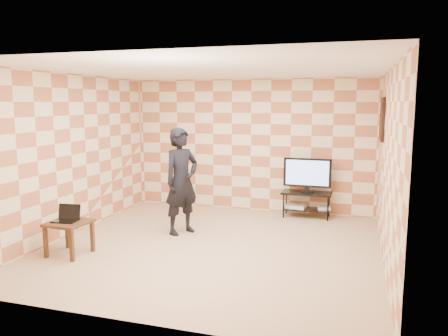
# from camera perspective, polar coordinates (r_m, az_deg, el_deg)

# --- Properties ---
(floor) EXTENTS (5.00, 5.00, 0.00)m
(floor) POSITION_cam_1_polar(r_m,az_deg,el_deg) (6.92, -1.47, -10.17)
(floor) COLOR tan
(floor) RESTS_ON ground
(wall_back) EXTENTS (5.00, 0.02, 2.70)m
(wall_back) POSITION_cam_1_polar(r_m,az_deg,el_deg) (9.00, 3.53, 2.97)
(wall_back) COLOR beige
(wall_back) RESTS_ON ground
(wall_front) EXTENTS (5.00, 0.02, 2.70)m
(wall_front) POSITION_cam_1_polar(r_m,az_deg,el_deg) (4.34, -12.00, -3.18)
(wall_front) COLOR beige
(wall_front) RESTS_ON ground
(wall_left) EXTENTS (0.02, 5.00, 2.70)m
(wall_left) POSITION_cam_1_polar(r_m,az_deg,el_deg) (7.77, -19.30, 1.63)
(wall_left) COLOR beige
(wall_left) RESTS_ON ground
(wall_right) EXTENTS (0.02, 5.00, 2.70)m
(wall_right) POSITION_cam_1_polar(r_m,az_deg,el_deg) (6.29, 20.63, 0.05)
(wall_right) COLOR beige
(wall_right) RESTS_ON ground
(ceiling) EXTENTS (5.00, 5.00, 0.02)m
(ceiling) POSITION_cam_1_polar(r_m,az_deg,el_deg) (6.57, -1.56, 12.73)
(ceiling) COLOR white
(ceiling) RESTS_ON wall_back
(wall_art) EXTENTS (0.04, 0.72, 0.72)m
(wall_art) POSITION_cam_1_polar(r_m,az_deg,el_deg) (7.78, 19.94, 6.04)
(wall_art) COLOR black
(wall_art) RESTS_ON wall_right
(tv_stand) EXTENTS (0.96, 0.43, 0.50)m
(tv_stand) POSITION_cam_1_polar(r_m,az_deg,el_deg) (8.67, 10.73, -3.98)
(tv_stand) COLOR black
(tv_stand) RESTS_ON floor
(tv) EXTENTS (0.91, 0.18, 0.66)m
(tv) POSITION_cam_1_polar(r_m,az_deg,el_deg) (8.57, 10.82, -0.70)
(tv) COLOR black
(tv) RESTS_ON tv_stand
(dvd_player) EXTENTS (0.42, 0.33, 0.06)m
(dvd_player) POSITION_cam_1_polar(r_m,az_deg,el_deg) (8.71, 9.34, -4.96)
(dvd_player) COLOR #B9B9BB
(dvd_player) RESTS_ON tv_stand
(game_console) EXTENTS (0.26, 0.22, 0.05)m
(game_console) POSITION_cam_1_polar(r_m,az_deg,el_deg) (8.69, 12.93, -5.13)
(game_console) COLOR silver
(game_console) RESTS_ON tv_stand
(side_table) EXTENTS (0.58, 0.58, 0.50)m
(side_table) POSITION_cam_1_polar(r_m,az_deg,el_deg) (6.83, -19.60, -7.32)
(side_table) COLOR #342013
(side_table) RESTS_ON floor
(laptop) EXTENTS (0.37, 0.31, 0.23)m
(laptop) POSITION_cam_1_polar(r_m,az_deg,el_deg) (6.85, -19.83, -6.07)
(laptop) COLOR black
(laptop) RESTS_ON side_table
(person) EXTENTS (0.71, 0.79, 1.81)m
(person) POSITION_cam_1_polar(r_m,az_deg,el_deg) (7.42, -5.57, -1.72)
(person) COLOR black
(person) RESTS_ON floor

